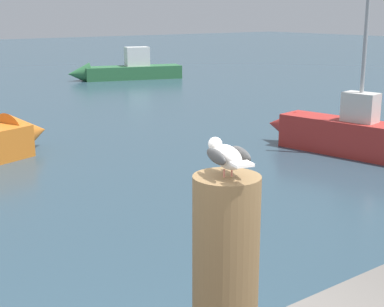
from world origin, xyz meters
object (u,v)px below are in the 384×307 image
Objects in this scene: mooring_post at (225,288)px; boat_green at (123,70)px; boat_red at (337,131)px; seagull at (227,156)px.

boat_green is (11.21, 20.20, -1.32)m from mooring_post.
mooring_post is at bearing -119.03° from boat_green.
boat_red is at bearing -102.29° from boat_green.
mooring_post is 10.03m from boat_red.
seagull reaches higher than boat_green.
seagull is at bearing -119.04° from boat_green.
boat_green is at bearing 60.97° from mooring_post.
mooring_post reaches higher than boat_green.
boat_red reaches higher than boat_green.
boat_red is (8.07, 5.81, -1.27)m from mooring_post.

